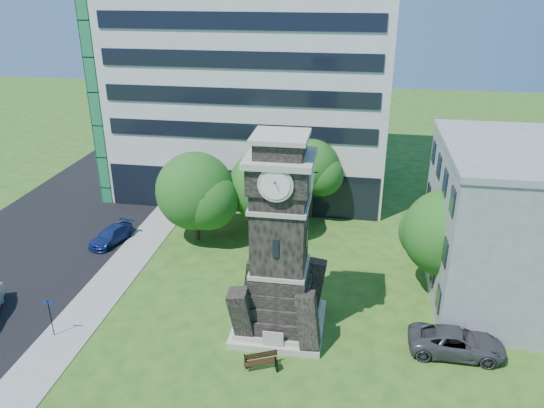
% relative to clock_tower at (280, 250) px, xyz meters
% --- Properties ---
extents(ground, '(160.00, 160.00, 0.00)m').
position_rel_clock_tower_xyz_m(ground, '(-3.00, -2.00, -5.28)').
color(ground, '#2A5217').
rests_on(ground, ground).
extents(sidewalk, '(3.00, 70.00, 0.06)m').
position_rel_clock_tower_xyz_m(sidewalk, '(-12.50, 3.00, -5.25)').
color(sidewalk, gray).
rests_on(sidewalk, ground).
extents(street, '(14.00, 80.00, 0.02)m').
position_rel_clock_tower_xyz_m(street, '(-21.00, 3.00, -5.27)').
color(street, black).
rests_on(street, ground).
extents(clock_tower, '(5.40, 5.40, 12.22)m').
position_rel_clock_tower_xyz_m(clock_tower, '(0.00, 0.00, 0.00)').
color(clock_tower, '#BEB4A5').
rests_on(clock_tower, ground).
extents(office_tall, '(26.20, 15.11, 28.60)m').
position_rel_clock_tower_xyz_m(office_tall, '(-6.20, 23.84, 8.94)').
color(office_tall, white).
rests_on(office_tall, ground).
extents(car_street_north, '(2.80, 4.57, 1.24)m').
position_rel_clock_tower_xyz_m(car_street_north, '(-15.09, 8.87, -4.66)').
color(car_street_north, navy).
rests_on(car_street_north, ground).
extents(car_east_lot, '(5.41, 2.53, 1.50)m').
position_rel_clock_tower_xyz_m(car_east_lot, '(10.32, -0.87, -4.53)').
color(car_east_lot, '#46454A').
rests_on(car_east_lot, ground).
extents(park_bench, '(1.82, 0.49, 0.94)m').
position_rel_clock_tower_xyz_m(park_bench, '(-0.43, -3.90, -4.78)').
color(park_bench, black).
rests_on(park_bench, ground).
extents(street_sign, '(0.59, 0.06, 2.45)m').
position_rel_clock_tower_xyz_m(street_sign, '(-13.20, -3.15, -3.75)').
color(street_sign, black).
rests_on(street_sign, ground).
extents(tree_nw, '(6.85, 6.22, 7.38)m').
position_rel_clock_tower_xyz_m(tree_nw, '(-8.26, 10.57, -1.19)').
color(tree_nw, '#332114').
rests_on(tree_nw, ground).
extents(tree_nc, '(6.40, 5.81, 7.17)m').
position_rel_clock_tower_xyz_m(tree_nc, '(-3.05, 12.46, -1.19)').
color(tree_nc, '#332114').
rests_on(tree_nc, ground).
extents(tree_ne, '(5.37, 4.88, 7.25)m').
position_rel_clock_tower_xyz_m(tree_ne, '(0.38, 16.33, -0.67)').
color(tree_ne, '#332114').
rests_on(tree_ne, ground).
extents(tree_east, '(6.28, 5.71, 7.57)m').
position_rel_clock_tower_xyz_m(tree_east, '(10.18, 5.07, -0.75)').
color(tree_east, '#332114').
rests_on(tree_east, ground).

